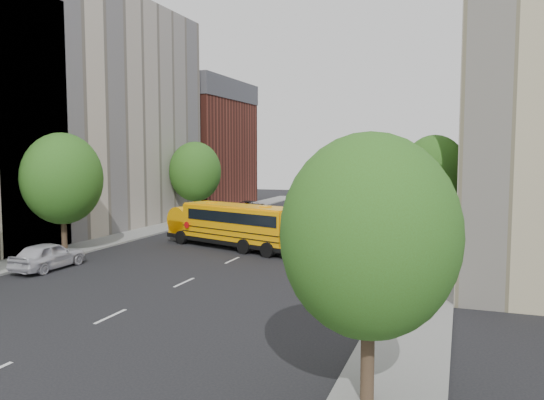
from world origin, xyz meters
The scene contains 21 objects.
ground centered at (0.00, 0.00, 0.00)m, with size 120.00×120.00×0.00m, color black.
sidewalk_left centered at (-11.50, 5.00, 0.06)m, with size 3.00×80.00×0.12m, color slate.
sidewalk_right centered at (11.50, 5.00, 0.06)m, with size 3.00×80.00×0.12m, color slate.
lane_markings centered at (0.00, 10.00, 0.01)m, with size 0.15×64.00×0.01m, color silver.
building_left_cream centered at (-18.00, 6.00, 10.00)m, with size 10.00×26.00×20.00m, color #C2B29C.
building_left_redbrick centered at (-18.00, 28.00, 6.50)m, with size 10.00×15.00×13.00m, color maroon.
building_right_far centered at (18.00, 20.00, 9.00)m, with size 10.00×22.00×18.00m, color tan.
building_right_sidewall centered at (18.00, 9.00, 9.00)m, with size 10.10×0.30×18.00m, color brown.
street_tree_1 centered at (-11.00, -4.00, 4.95)m, with size 5.12×5.12×7.90m.
street_tree_2 centered at (-11.00, 14.00, 4.83)m, with size 4.99×4.99×7.71m.
street_tree_3 centered at (11.00, -18.00, 4.45)m, with size 4.61×4.61×7.11m.
street_tree_4 centered at (11.00, 14.00, 5.08)m, with size 5.25×5.25×8.10m.
street_tree_5 centered at (11.00, 26.00, 4.70)m, with size 4.86×4.86×7.51m.
school_bus centered at (-1.90, 2.11, 1.73)m, with size 11.18×5.95×3.10m.
safari_truck centered at (5.68, 3.88, 1.23)m, with size 5.69×2.89×2.33m.
parked_car_0 centered at (-8.80, -7.83, 0.79)m, with size 1.87×4.64×1.58m, color silver.
parked_car_1 centered at (-8.95, 12.63, 0.80)m, with size 1.68×4.83×1.59m, color silver.
parked_car_2 centered at (-8.95, 22.86, 0.68)m, with size 2.26×4.89×1.36m, color black.
parked_car_3 centered at (8.80, -7.39, 0.73)m, with size 2.05×5.04×1.46m, color maroon.
parked_car_4 centered at (9.60, 13.85, 0.73)m, with size 1.72×4.27×1.45m, color #313556.
parked_car_5 centered at (9.48, 25.49, 0.79)m, with size 1.68×4.82×1.59m, color #A0A19C.
Camera 1 is at (13.18, -31.42, 6.55)m, focal length 35.00 mm.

